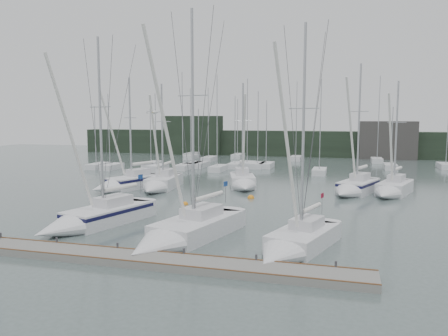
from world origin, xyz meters
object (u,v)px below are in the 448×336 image
object	(u,v)px
sailboat_mid_d	(353,188)
sailboat_mid_e	(391,190)
buoy_a	(185,205)
sailboat_near_center	(178,235)
sailboat_mid_c	(243,183)
sailboat_near_right	(292,245)
sailboat_mid_a	(124,184)
sailboat_mid_b	(160,185)
buoy_b	(251,198)
sailboat_near_left	(89,219)

from	to	relation	value
sailboat_mid_d	sailboat_mid_e	size ratio (longest dim) A/B	1.15
sailboat_mid_e	buoy_a	distance (m)	20.46
sailboat_near_center	sailboat_mid_c	size ratio (longest dim) A/B	1.27
sailboat_near_right	sailboat_mid_a	bearing A→B (deg)	156.66
sailboat_mid_b	sailboat_mid_e	world-z (taller)	sailboat_mid_b
buoy_b	sailboat_near_right	bearing A→B (deg)	-70.27
sailboat_mid_a	sailboat_mid_d	xyz separation A→B (m)	(23.72, 3.42, -0.01)
sailboat_mid_a	buoy_a	distance (m)	10.90
sailboat_near_center	buoy_a	xyz separation A→B (m)	(-3.83, 11.49, -0.55)
sailboat_mid_a	sailboat_mid_e	size ratio (longest dim) A/B	1.06
sailboat_near_center	sailboat_mid_b	bearing A→B (deg)	131.83
sailboat_mid_a	buoy_b	world-z (taller)	sailboat_mid_a
sailboat_near_left	buoy_b	bearing A→B (deg)	74.25
sailboat_mid_d	buoy_a	distance (m)	17.27
sailboat_near_right	buoy_a	xyz separation A→B (m)	(-10.84, 11.65, -0.51)
sailboat_mid_e	buoy_a	world-z (taller)	sailboat_mid_e
sailboat_mid_c	buoy_a	xyz separation A→B (m)	(-3.03, -9.93, -0.62)
sailboat_mid_e	sailboat_near_right	bearing A→B (deg)	-89.97
sailboat_near_right	sailboat_mid_e	distance (m)	22.31
sailboat_near_left	sailboat_near_center	size ratio (longest dim) A/B	0.92
sailboat_near_center	buoy_b	distance (m)	16.09
sailboat_mid_c	sailboat_mid_d	bearing A→B (deg)	-20.10
sailboat_near_center	buoy_b	xyz separation A→B (m)	(1.20, 16.03, -0.55)
sailboat_near_left	sailboat_mid_a	world-z (taller)	sailboat_near_left
sailboat_near_center	sailboat_mid_b	size ratio (longest dim) A/B	1.28
sailboat_mid_a	sailboat_mid_e	world-z (taller)	sailboat_mid_a
sailboat_near_right	sailboat_near_center	bearing A→B (deg)	-163.42
sailboat_near_right	sailboat_mid_e	world-z (taller)	sailboat_near_right
sailboat_near_right	sailboat_mid_a	distance (m)	26.58
sailboat_mid_a	sailboat_mid_b	size ratio (longest dim) A/B	1.06
buoy_a	sailboat_mid_c	bearing A→B (deg)	73.01
sailboat_mid_a	sailboat_mid_d	bearing A→B (deg)	30.47
sailboat_mid_b	sailboat_mid_e	distance (m)	23.68
sailboat_near_left	buoy_a	bearing A→B (deg)	84.97
sailboat_mid_e	sailboat_mid_d	bearing A→B (deg)	-158.28
sailboat_near_center	sailboat_near_right	distance (m)	7.01
buoy_a	buoy_b	size ratio (longest dim) A/B	0.82
sailboat_mid_e	sailboat_near_center	bearing A→B (deg)	-105.21
sailboat_near_left	buoy_a	distance (m)	10.21
sailboat_near_left	sailboat_mid_d	distance (m)	26.16
sailboat_near_left	sailboat_mid_e	world-z (taller)	sailboat_near_left
sailboat_mid_b	sailboat_mid_a	bearing A→B (deg)	-174.59
sailboat_mid_a	buoy_b	xyz separation A→B (m)	(14.21, -1.31, -0.65)
sailboat_near_right	sailboat_mid_b	distance (m)	24.37
sailboat_near_right	sailboat_mid_c	bearing A→B (deg)	127.70
sailboat_mid_b	buoy_b	bearing A→B (deg)	-16.25
sailboat_near_left	buoy_a	world-z (taller)	sailboat_near_left
sailboat_mid_d	sailboat_mid_e	bearing A→B (deg)	23.80
sailboat_mid_c	buoy_b	size ratio (longest dim) A/B	18.45
sailboat_near_left	sailboat_mid_c	xyz separation A→B (m)	(6.68, 19.45, 0.03)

